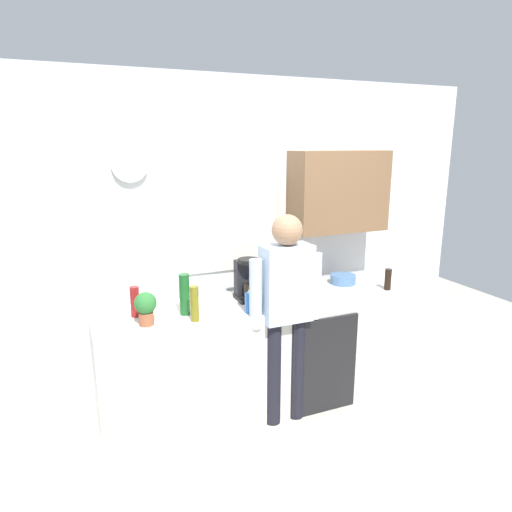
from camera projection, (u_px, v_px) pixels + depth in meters
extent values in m
plane|color=beige|center=(284.00, 418.00, 3.54)|extent=(8.00, 8.00, 0.00)
cube|color=beige|center=(268.00, 351.00, 3.70)|extent=(2.67, 0.64, 0.88)
cube|color=black|center=(325.00, 366.00, 3.54)|extent=(0.56, 0.02, 0.79)
cube|color=silver|center=(248.00, 237.00, 3.88)|extent=(4.27, 0.10, 2.60)
cube|color=beige|center=(234.00, 225.00, 3.74)|extent=(0.86, 0.02, 0.76)
cube|color=#8CA5C6|center=(234.00, 224.00, 3.74)|extent=(0.80, 0.02, 0.70)
cube|color=brown|center=(338.00, 191.00, 3.89)|extent=(0.84, 0.32, 0.68)
cylinder|color=silver|center=(129.00, 164.00, 3.30)|extent=(0.26, 0.03, 0.26)
cube|color=black|center=(249.00, 297.00, 3.60)|extent=(0.20, 0.20, 0.03)
cube|color=black|center=(246.00, 277.00, 3.61)|extent=(0.18, 0.08, 0.28)
cylinder|color=black|center=(250.00, 290.00, 3.55)|extent=(0.11, 0.11, 0.11)
cylinder|color=black|center=(249.00, 261.00, 3.53)|extent=(0.17, 0.17, 0.03)
cylinder|color=olive|center=(195.00, 304.00, 3.14)|extent=(0.06, 0.06, 0.25)
cylinder|color=brown|center=(298.00, 284.00, 3.61)|extent=(0.06, 0.06, 0.23)
cylinder|color=maroon|center=(135.00, 302.00, 3.22)|extent=(0.06, 0.06, 0.22)
cylinder|color=#195923|center=(185.00, 294.00, 3.25)|extent=(0.07, 0.07, 0.30)
cylinder|color=black|center=(388.00, 279.00, 3.82)|extent=(0.06, 0.06, 0.18)
cylinder|color=yellow|center=(275.00, 291.00, 3.67)|extent=(0.07, 0.07, 0.08)
cylinder|color=#4C72A5|center=(343.00, 279.00, 3.99)|extent=(0.22, 0.22, 0.08)
cylinder|color=#9E5638|center=(146.00, 318.00, 3.09)|extent=(0.10, 0.10, 0.09)
sphere|color=#2D7233|center=(145.00, 303.00, 3.06)|extent=(0.15, 0.15, 0.15)
cylinder|color=blue|center=(249.00, 303.00, 3.30)|extent=(0.06, 0.06, 0.15)
cone|color=white|center=(249.00, 291.00, 3.28)|extent=(0.02, 0.02, 0.03)
cylinder|color=black|center=(273.00, 373.00, 3.41)|extent=(0.12, 0.12, 0.82)
cylinder|color=black|center=(297.00, 368.00, 3.48)|extent=(0.12, 0.12, 0.82)
cube|color=silver|center=(286.00, 283.00, 3.28)|extent=(0.36, 0.20, 0.56)
sphere|color=#A57A59|center=(287.00, 230.00, 3.18)|extent=(0.22, 0.22, 0.22)
cylinder|color=silver|center=(256.00, 294.00, 3.20)|extent=(0.09, 0.09, 0.50)
cylinder|color=silver|center=(315.00, 286.00, 3.38)|extent=(0.09, 0.09, 0.50)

